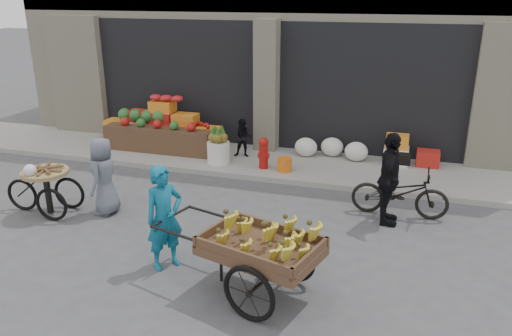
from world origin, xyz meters
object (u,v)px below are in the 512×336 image
(orange_bucket, at_px, (285,165))
(cyclist, at_px, (389,179))
(pineapple_bin, at_px, (219,152))
(fire_hydrant, at_px, (264,152))
(seated_person, at_px, (243,138))
(banana_cart, at_px, (257,243))
(vendor_woman, at_px, (164,218))
(vendor_grey, at_px, (104,176))
(bicycle, at_px, (400,192))
(tricycle_cart, at_px, (46,184))

(orange_bucket, height_order, cyclist, cyclist)
(pineapple_bin, relative_size, fire_hydrant, 0.73)
(orange_bucket, relative_size, seated_person, 0.34)
(orange_bucket, xyz_separation_m, seated_person, (-1.20, 0.70, 0.31))
(seated_person, distance_m, banana_cart, 5.61)
(vendor_woman, height_order, vendor_grey, vendor_woman)
(orange_bucket, bearing_deg, bicycle, -28.85)
(banana_cart, xyz_separation_m, vendor_woman, (-1.51, 0.31, 0.01))
(pineapple_bin, xyz_separation_m, banana_cart, (2.37, -4.65, 0.41))
(fire_hydrant, xyz_separation_m, cyclist, (2.79, -1.82, 0.32))
(fire_hydrant, distance_m, orange_bucket, 0.55)
(seated_person, xyz_separation_m, bicycle, (3.69, -2.07, -0.13))
(tricycle_cart, relative_size, vendor_grey, 1.00)
(pineapple_bin, xyz_separation_m, vendor_grey, (-1.07, -2.95, 0.35))
(pineapple_bin, xyz_separation_m, fire_hydrant, (1.10, -0.05, 0.13))
(vendor_woman, bearing_deg, vendor_grey, 90.41)
(tricycle_cart, distance_m, vendor_grey, 1.07)
(vendor_grey, bearing_deg, tricycle_cart, -76.28)
(seated_person, xyz_separation_m, banana_cart, (1.97, -5.25, 0.19))
(seated_person, bearing_deg, pineapple_bin, -133.69)
(seated_person, bearing_deg, tricycle_cart, -132.52)
(fire_hydrant, xyz_separation_m, tricycle_cart, (-3.18, -3.23, 0.06))
(banana_cart, bearing_deg, vendor_grey, 169.44)
(vendor_grey, bearing_deg, bicycle, 101.32)
(pineapple_bin, xyz_separation_m, seated_person, (0.40, 0.60, 0.21))
(banana_cart, height_order, cyclist, cyclist)
(bicycle, bearing_deg, pineapple_bin, 69.65)
(vendor_woman, relative_size, vendor_grey, 1.10)
(bicycle, bearing_deg, orange_bucket, 60.60)
(pineapple_bin, bearing_deg, vendor_grey, -109.89)
(pineapple_bin, bearing_deg, vendor_woman, -78.73)
(pineapple_bin, relative_size, cyclist, 0.31)
(bicycle, bearing_deg, seated_person, 60.14)
(fire_hydrant, relative_size, orange_bucket, 2.22)
(banana_cart, bearing_deg, bicycle, 77.41)
(seated_person, bearing_deg, vendor_woman, -94.62)
(bicycle, xyz_separation_m, cyclist, (-0.20, -0.40, 0.38))
(bicycle, relative_size, cyclist, 1.04)
(banana_cart, distance_m, bicycle, 3.63)
(orange_bucket, relative_size, vendor_grey, 0.22)
(vendor_woman, xyz_separation_m, cyclist, (3.03, 2.47, 0.04))
(vendor_grey, relative_size, bicycle, 0.84)
(seated_person, distance_m, vendor_grey, 3.84)
(pineapple_bin, bearing_deg, fire_hydrant, -2.60)
(pineapple_bin, height_order, fire_hydrant, fire_hydrant)
(orange_bucket, bearing_deg, tricycle_cart, -139.11)
(seated_person, xyz_separation_m, cyclist, (3.49, -2.47, 0.24))
(orange_bucket, xyz_separation_m, cyclist, (2.29, -1.77, 0.56))
(banana_cart, bearing_deg, seated_person, 126.40)
(fire_hydrant, bearing_deg, cyclist, -33.14)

